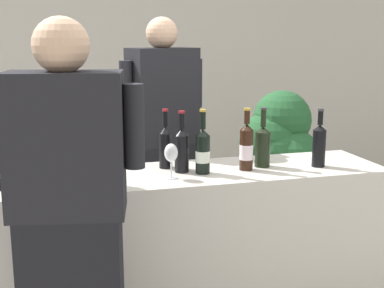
{
  "coord_description": "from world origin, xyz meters",
  "views": [
    {
      "loc": [
        -0.64,
        -2.57,
        1.62
      ],
      "look_at": [
        0.06,
        0.0,
        1.06
      ],
      "focal_mm": 48.83,
      "sensor_mm": 36.0,
      "label": 1
    }
  ],
  "objects_px": {
    "person_guest": "(71,241)",
    "ice_bucket": "(91,165)",
    "wine_bottle_4": "(49,153)",
    "wine_bottle_0": "(74,153)",
    "wine_bottle_7": "(203,151)",
    "wine_bottle_9": "(3,163)",
    "wine_bottle_3": "(12,157)",
    "wine_bottle_6": "(166,145)",
    "wine_bottle_2": "(263,145)",
    "person_server": "(163,158)",
    "wine_bottle_1": "(246,147)",
    "wine_bottle_5": "(182,149)",
    "wine_glass": "(171,154)",
    "wine_bottle_8": "(319,144)",
    "potted_shrub": "(280,147)"
  },
  "relations": [
    {
      "from": "person_guest",
      "to": "ice_bucket",
      "type": "bearing_deg",
      "value": 74.29
    },
    {
      "from": "wine_bottle_4",
      "to": "ice_bucket",
      "type": "relative_size",
      "value": 1.55
    },
    {
      "from": "wine_bottle_0",
      "to": "wine_bottle_4",
      "type": "relative_size",
      "value": 0.96
    },
    {
      "from": "wine_bottle_7",
      "to": "wine_bottle_9",
      "type": "xyz_separation_m",
      "value": [
        -0.97,
        -0.03,
        0.01
      ]
    },
    {
      "from": "wine_bottle_3",
      "to": "wine_bottle_6",
      "type": "xyz_separation_m",
      "value": [
        0.79,
        0.06,
        0.0
      ]
    },
    {
      "from": "wine_bottle_2",
      "to": "person_server",
      "type": "relative_size",
      "value": 0.19
    },
    {
      "from": "person_server",
      "to": "person_guest",
      "type": "xyz_separation_m",
      "value": [
        -0.63,
        -1.2,
        -0.02
      ]
    },
    {
      "from": "wine_bottle_0",
      "to": "wine_bottle_1",
      "type": "distance_m",
      "value": 0.9
    },
    {
      "from": "wine_bottle_4",
      "to": "wine_bottle_5",
      "type": "height_order",
      "value": "wine_bottle_4"
    },
    {
      "from": "wine_bottle_1",
      "to": "wine_glass",
      "type": "xyz_separation_m",
      "value": [
        -0.42,
        -0.06,
        -0.0
      ]
    },
    {
      "from": "wine_bottle_0",
      "to": "wine_bottle_1",
      "type": "bearing_deg",
      "value": -7.73
    },
    {
      "from": "wine_bottle_8",
      "to": "potted_shrub",
      "type": "distance_m",
      "value": 1.13
    },
    {
      "from": "wine_bottle_1",
      "to": "wine_bottle_7",
      "type": "xyz_separation_m",
      "value": [
        -0.24,
        -0.01,
        -0.01
      ]
    },
    {
      "from": "wine_bottle_9",
      "to": "person_server",
      "type": "bearing_deg",
      "value": 37.69
    },
    {
      "from": "wine_bottle_3",
      "to": "wine_bottle_2",
      "type": "bearing_deg",
      "value": -2.33
    },
    {
      "from": "wine_bottle_3",
      "to": "person_guest",
      "type": "xyz_separation_m",
      "value": [
        0.25,
        -0.63,
        -0.21
      ]
    },
    {
      "from": "wine_bottle_9",
      "to": "person_guest",
      "type": "xyz_separation_m",
      "value": [
        0.27,
        -0.5,
        -0.22
      ]
    },
    {
      "from": "wine_bottle_0",
      "to": "ice_bucket",
      "type": "height_order",
      "value": "wine_bottle_0"
    },
    {
      "from": "wine_bottle_9",
      "to": "ice_bucket",
      "type": "bearing_deg",
      "value": -10.51
    },
    {
      "from": "wine_bottle_3",
      "to": "wine_bottle_9",
      "type": "bearing_deg",
      "value": -102.04
    },
    {
      "from": "potted_shrub",
      "to": "wine_bottle_7",
      "type": "bearing_deg",
      "value": -131.54
    },
    {
      "from": "wine_bottle_2",
      "to": "person_server",
      "type": "xyz_separation_m",
      "value": [
        -0.42,
        0.62,
        -0.19
      ]
    },
    {
      "from": "wine_bottle_6",
      "to": "person_guest",
      "type": "distance_m",
      "value": 0.9
    },
    {
      "from": "wine_bottle_5",
      "to": "wine_bottle_9",
      "type": "height_order",
      "value": "wine_bottle_9"
    },
    {
      "from": "wine_bottle_4",
      "to": "wine_bottle_6",
      "type": "height_order",
      "value": "wine_bottle_4"
    },
    {
      "from": "wine_bottle_0",
      "to": "wine_bottle_3",
      "type": "relative_size",
      "value": 1.02
    },
    {
      "from": "wine_bottle_4",
      "to": "wine_bottle_9",
      "type": "xyz_separation_m",
      "value": [
        -0.2,
        -0.18,
        0.0
      ]
    },
    {
      "from": "wine_bottle_3",
      "to": "potted_shrub",
      "type": "relative_size",
      "value": 0.26
    },
    {
      "from": "wine_bottle_0",
      "to": "wine_glass",
      "type": "xyz_separation_m",
      "value": [
        0.47,
        -0.18,
        0.01
      ]
    },
    {
      "from": "wine_bottle_1",
      "to": "wine_bottle_6",
      "type": "relative_size",
      "value": 1.03
    },
    {
      "from": "wine_bottle_1",
      "to": "wine_bottle_0",
      "type": "bearing_deg",
      "value": 172.27
    },
    {
      "from": "wine_bottle_6",
      "to": "wine_bottle_0",
      "type": "bearing_deg",
      "value": -175.85
    },
    {
      "from": "person_server",
      "to": "wine_bottle_2",
      "type": "bearing_deg",
      "value": -55.96
    },
    {
      "from": "wine_bottle_2",
      "to": "potted_shrub",
      "type": "height_order",
      "value": "wine_bottle_2"
    },
    {
      "from": "wine_bottle_4",
      "to": "wine_bottle_5",
      "type": "bearing_deg",
      "value": -8.04
    },
    {
      "from": "wine_bottle_2",
      "to": "wine_bottle_4",
      "type": "xyz_separation_m",
      "value": [
        -1.13,
        0.1,
        0.0
      ]
    },
    {
      "from": "wine_bottle_0",
      "to": "wine_bottle_5",
      "type": "relative_size",
      "value": 0.98
    },
    {
      "from": "wine_bottle_0",
      "to": "wine_bottle_9",
      "type": "height_order",
      "value": "wine_bottle_9"
    },
    {
      "from": "wine_bottle_7",
      "to": "wine_glass",
      "type": "distance_m",
      "value": 0.19
    },
    {
      "from": "wine_bottle_9",
      "to": "ice_bucket",
      "type": "relative_size",
      "value": 1.62
    },
    {
      "from": "wine_bottle_4",
      "to": "potted_shrub",
      "type": "xyz_separation_m",
      "value": [
        1.69,
        0.89,
        -0.25
      ]
    },
    {
      "from": "person_guest",
      "to": "potted_shrub",
      "type": "bearing_deg",
      "value": 44.09
    },
    {
      "from": "wine_bottle_9",
      "to": "potted_shrub",
      "type": "bearing_deg",
      "value": 29.38
    },
    {
      "from": "wine_bottle_3",
      "to": "potted_shrub",
      "type": "xyz_separation_m",
      "value": [
        1.86,
        0.93,
        -0.25
      ]
    },
    {
      "from": "wine_bottle_0",
      "to": "wine_bottle_2",
      "type": "distance_m",
      "value": 1.01
    },
    {
      "from": "wine_bottle_6",
      "to": "potted_shrub",
      "type": "bearing_deg",
      "value": 38.99
    },
    {
      "from": "wine_bottle_1",
      "to": "person_guest",
      "type": "bearing_deg",
      "value": -150.31
    },
    {
      "from": "ice_bucket",
      "to": "person_server",
      "type": "xyz_separation_m",
      "value": [
        0.51,
        0.78,
        -0.18
      ]
    },
    {
      "from": "wine_bottle_8",
      "to": "person_guest",
      "type": "xyz_separation_m",
      "value": [
        -1.35,
        -0.5,
        -0.21
      ]
    },
    {
      "from": "wine_bottle_2",
      "to": "person_guest",
      "type": "distance_m",
      "value": 1.22
    }
  ]
}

